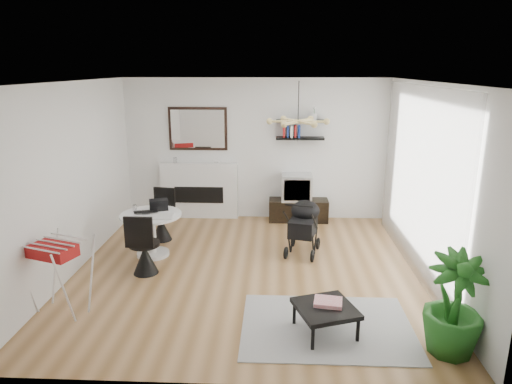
{
  "coord_description": "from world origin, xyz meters",
  "views": [
    {
      "loc": [
        0.41,
        -6.15,
        2.89
      ],
      "look_at": [
        0.1,
        0.4,
        1.09
      ],
      "focal_mm": 32.0,
      "sensor_mm": 36.0,
      "label": 1
    }
  ],
  "objects_px": {
    "coffee_table": "(326,309)",
    "potted_plant": "(454,304)",
    "fireplace": "(199,184)",
    "crt_tv": "(297,187)",
    "stroller": "(303,229)",
    "tv_console": "(298,210)",
    "drying_rack": "(59,275)",
    "dining_table": "(152,228)"
  },
  "relations": [
    {
      "from": "coffee_table",
      "to": "potted_plant",
      "type": "xyz_separation_m",
      "value": [
        1.27,
        -0.3,
        0.26
      ]
    },
    {
      "from": "fireplace",
      "to": "coffee_table",
      "type": "xyz_separation_m",
      "value": [
        2.07,
        -4.01,
        -0.39
      ]
    },
    {
      "from": "fireplace",
      "to": "potted_plant",
      "type": "height_order",
      "value": "fireplace"
    },
    {
      "from": "crt_tv",
      "to": "potted_plant",
      "type": "xyz_separation_m",
      "value": [
        1.44,
        -4.17,
        -0.12
      ]
    },
    {
      "from": "stroller",
      "to": "coffee_table",
      "type": "bearing_deg",
      "value": -72.98
    },
    {
      "from": "fireplace",
      "to": "tv_console",
      "type": "xyz_separation_m",
      "value": [
        1.94,
        -0.13,
        -0.47
      ]
    },
    {
      "from": "fireplace",
      "to": "stroller",
      "type": "relative_size",
      "value": 2.32
    },
    {
      "from": "drying_rack",
      "to": "coffee_table",
      "type": "bearing_deg",
      "value": 13.59
    },
    {
      "from": "drying_rack",
      "to": "fireplace",
      "type": "bearing_deg",
      "value": 93.02
    },
    {
      "from": "crt_tv",
      "to": "potted_plant",
      "type": "distance_m",
      "value": 4.42
    },
    {
      "from": "dining_table",
      "to": "drying_rack",
      "type": "bearing_deg",
      "value": -109.86
    },
    {
      "from": "fireplace",
      "to": "potted_plant",
      "type": "xyz_separation_m",
      "value": [
        3.33,
        -4.31,
        -0.13
      ]
    },
    {
      "from": "drying_rack",
      "to": "potted_plant",
      "type": "xyz_separation_m",
      "value": [
        4.41,
        -0.61,
        0.07
      ]
    },
    {
      "from": "tv_console",
      "to": "stroller",
      "type": "bearing_deg",
      "value": -89.66
    },
    {
      "from": "drying_rack",
      "to": "coffee_table",
      "type": "relative_size",
      "value": 1.17
    },
    {
      "from": "dining_table",
      "to": "potted_plant",
      "type": "xyz_separation_m",
      "value": [
        3.77,
        -2.37,
        0.1
      ]
    },
    {
      "from": "dining_table",
      "to": "drying_rack",
      "type": "relative_size",
      "value": 1.02
    },
    {
      "from": "fireplace",
      "to": "dining_table",
      "type": "bearing_deg",
      "value": -102.69
    },
    {
      "from": "fireplace",
      "to": "potted_plant",
      "type": "distance_m",
      "value": 5.45
    },
    {
      "from": "tv_console",
      "to": "dining_table",
      "type": "relative_size",
      "value": 1.2
    },
    {
      "from": "fireplace",
      "to": "coffee_table",
      "type": "relative_size",
      "value": 2.75
    },
    {
      "from": "fireplace",
      "to": "coffee_table",
      "type": "distance_m",
      "value": 4.53
    },
    {
      "from": "crt_tv",
      "to": "coffee_table",
      "type": "relative_size",
      "value": 0.73
    },
    {
      "from": "coffee_table",
      "to": "fireplace",
      "type": "bearing_deg",
      "value": 117.29
    },
    {
      "from": "stroller",
      "to": "crt_tv",
      "type": "bearing_deg",
      "value": 106.05
    },
    {
      "from": "drying_rack",
      "to": "stroller",
      "type": "bearing_deg",
      "value": 52.8
    },
    {
      "from": "tv_console",
      "to": "drying_rack",
      "type": "bearing_deg",
      "value": -130.16
    },
    {
      "from": "crt_tv",
      "to": "drying_rack",
      "type": "height_order",
      "value": "drying_rack"
    },
    {
      "from": "tv_console",
      "to": "coffee_table",
      "type": "relative_size",
      "value": 1.44
    },
    {
      "from": "tv_console",
      "to": "stroller",
      "type": "relative_size",
      "value": 1.21
    },
    {
      "from": "fireplace",
      "to": "dining_table",
      "type": "xyz_separation_m",
      "value": [
        -0.44,
        -1.93,
        -0.23
      ]
    },
    {
      "from": "stroller",
      "to": "dining_table",
      "type": "bearing_deg",
      "value": -160.23
    },
    {
      "from": "stroller",
      "to": "fireplace",
      "type": "bearing_deg",
      "value": 153.04
    },
    {
      "from": "crt_tv",
      "to": "stroller",
      "type": "bearing_deg",
      "value": -87.99
    },
    {
      "from": "tv_console",
      "to": "drying_rack",
      "type": "distance_m",
      "value": 4.68
    },
    {
      "from": "tv_console",
      "to": "fireplace",
      "type": "bearing_deg",
      "value": 176.13
    },
    {
      "from": "drying_rack",
      "to": "potted_plant",
      "type": "relative_size",
      "value": 0.84
    },
    {
      "from": "crt_tv",
      "to": "tv_console",
      "type": "bearing_deg",
      "value": 4.15
    },
    {
      "from": "fireplace",
      "to": "crt_tv",
      "type": "bearing_deg",
      "value": -4.06
    },
    {
      "from": "tv_console",
      "to": "coffee_table",
      "type": "height_order",
      "value": "tv_console"
    },
    {
      "from": "fireplace",
      "to": "stroller",
      "type": "bearing_deg",
      "value": -41.0
    },
    {
      "from": "fireplace",
      "to": "drying_rack",
      "type": "relative_size",
      "value": 2.34
    }
  ]
}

